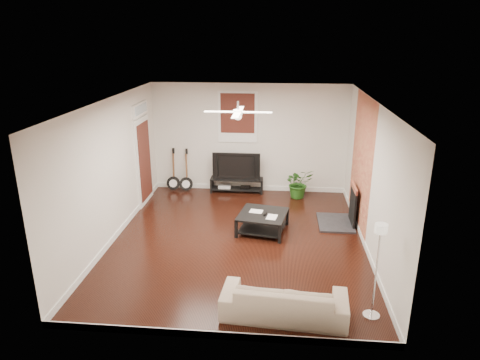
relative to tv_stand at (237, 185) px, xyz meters
name	(u,v)px	position (x,y,z in m)	size (l,w,h in m)	color
room	(238,174)	(0.31, -2.78, 1.21)	(5.01, 6.01, 2.81)	black
brick_accent	(361,163)	(2.80, -1.78, 1.21)	(0.02, 2.20, 2.80)	#B44C3A
fireplace	(344,204)	(2.51, -1.78, 0.27)	(0.80, 1.10, 0.92)	black
window_back	(238,117)	(0.01, 0.19, 1.76)	(1.00, 0.06, 1.30)	#3F1711
door_left	(144,153)	(-2.15, -0.88, 1.06)	(0.08, 1.00, 2.50)	white
tv_stand	(237,185)	(0.00, 0.00, 0.00)	(1.36, 0.36, 0.38)	black
tv	(237,165)	(0.00, 0.02, 0.54)	(1.22, 0.16, 0.70)	black
coffee_table	(263,222)	(0.78, -2.31, 0.01)	(0.96, 0.96, 0.40)	black
sofa	(284,300)	(1.22, -5.16, 0.08)	(1.83, 0.72, 0.54)	tan
floor_lamp	(376,272)	(2.51, -5.06, 0.56)	(0.25, 0.25, 1.50)	silver
potted_plant	(299,183)	(1.60, -0.24, 0.19)	(0.69, 0.60, 0.76)	#215518
guitar_left	(173,170)	(-1.68, -0.03, 0.38)	(0.35, 0.25, 1.13)	black
guitar_right	(186,171)	(-1.33, -0.06, 0.38)	(0.35, 0.25, 1.13)	black
ceiling_fan	(238,112)	(0.31, -2.78, 2.41)	(1.24, 1.24, 0.32)	white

